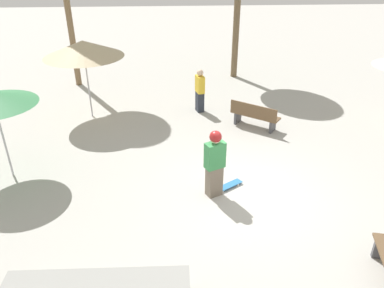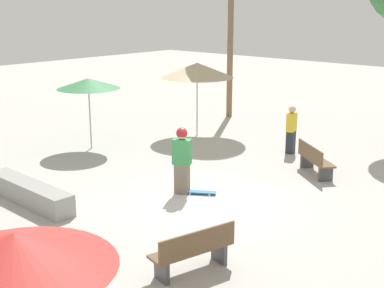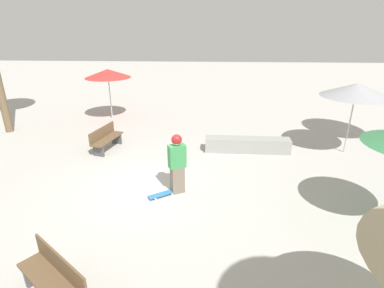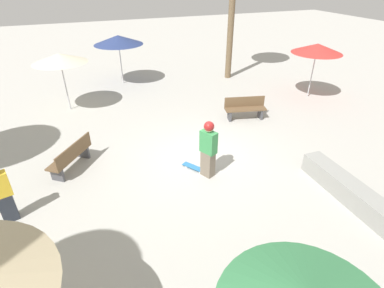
{
  "view_description": "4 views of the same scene",
  "coord_description": "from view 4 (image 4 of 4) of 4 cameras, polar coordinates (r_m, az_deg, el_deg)",
  "views": [
    {
      "loc": [
        1.76,
        7.22,
        5.4
      ],
      "look_at": [
        1.29,
        -0.57,
        1.15
      ],
      "focal_mm": 35.0,
      "sensor_mm": 36.0,
      "label": 1
    },
    {
      "loc": [
        -7.88,
        9.24,
        4.69
      ],
      "look_at": [
        0.38,
        -0.03,
        1.38
      ],
      "focal_mm": 50.0,
      "sensor_mm": 36.0,
      "label": 2
    },
    {
      "loc": [
        1.57,
        -7.36,
        4.4
      ],
      "look_at": [
        1.17,
        0.24,
        1.31
      ],
      "focal_mm": 28.0,
      "sensor_mm": 36.0,
      "label": 3
    },
    {
      "loc": [
        7.16,
        -3.05,
        5.16
      ],
      "look_at": [
        0.72,
        -0.57,
        1.09
      ],
      "focal_mm": 28.0,
      "sensor_mm": 36.0,
      "label": 4
    }
  ],
  "objects": [
    {
      "name": "shade_umbrella_cream",
      "position": [
        13.12,
        -23.95,
        14.73
      ],
      "size": [
        2.11,
        2.11,
        2.32
      ],
      "color": "#B7B7BC",
      "rests_on": "ground_plane"
    },
    {
      "name": "ground_plane",
      "position": [
        9.34,
        1.65,
        -3.02
      ],
      "size": [
        60.0,
        60.0,
        0.0
      ],
      "primitive_type": "plane",
      "color": "#B2AFA8"
    },
    {
      "name": "shade_umbrella_navy",
      "position": [
        15.72,
        -13.88,
        18.7
      ],
      "size": [
        2.38,
        2.38,
        2.37
      ],
      "color": "#B7B7BC",
      "rests_on": "ground_plane"
    },
    {
      "name": "concrete_ledge",
      "position": [
        8.69,
        27.81,
        -7.93
      ],
      "size": [
        3.06,
        0.6,
        0.52
      ],
      "rotation": [
        0.0,
        0.0,
        3.12
      ],
      "color": "gray",
      "rests_on": "ground_plane"
    },
    {
      "name": "shade_umbrella_red",
      "position": [
        14.47,
        22.75,
        16.45
      ],
      "size": [
        2.15,
        2.15,
        2.39
      ],
      "color": "#B7B7BC",
      "rests_on": "ground_plane"
    },
    {
      "name": "bench_far",
      "position": [
        11.95,
        10.08,
        6.71
      ],
      "size": [
        0.8,
        1.66,
        0.85
      ],
      "rotation": [
        0.0,
        0.0,
        4.48
      ],
      "color": "#47474C",
      "rests_on": "ground_plane"
    },
    {
      "name": "bystander_watching",
      "position": [
        8.07,
        -32.44,
        -8.0
      ],
      "size": [
        0.33,
        0.46,
        1.54
      ],
      "rotation": [
        0.0,
        0.0,
        4.96
      ],
      "color": "#282D38",
      "rests_on": "ground_plane"
    },
    {
      "name": "skater_main",
      "position": [
        8.2,
        3.13,
        -0.66
      ],
      "size": [
        0.52,
        0.42,
        1.71
      ],
      "rotation": [
        0.0,
        0.0,
        3.59
      ],
      "color": "#726656",
      "rests_on": "ground_plane"
    },
    {
      "name": "bench_near",
      "position": [
        9.4,
        -22.01,
        -2.21
      ],
      "size": [
        1.54,
        1.32,
        0.85
      ],
      "rotation": [
        0.0,
        0.0,
        2.49
      ],
      "color": "#47474C",
      "rests_on": "ground_plane"
    },
    {
      "name": "skateboard",
      "position": [
        8.89,
        0.5,
        -4.5
      ],
      "size": [
        0.78,
        0.61,
        0.07
      ],
      "rotation": [
        0.0,
        0.0,
        3.72
      ],
      "color": "teal",
      "rests_on": "ground_plane"
    }
  ]
}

